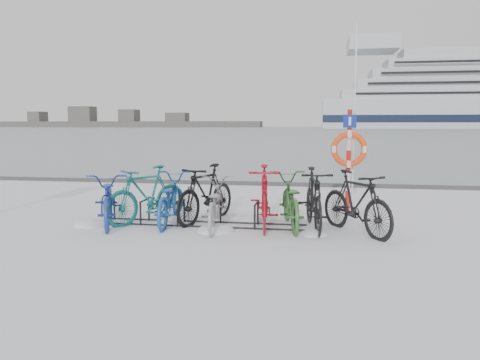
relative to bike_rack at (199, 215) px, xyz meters
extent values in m
plane|color=white|center=(0.00, 0.00, -0.18)|extent=(900.00, 900.00, 0.00)
cube|color=#939EA6|center=(0.00, 155.00, -0.17)|extent=(400.00, 298.00, 0.02)
cube|color=#3F3F42|center=(0.00, 5.90, -0.13)|extent=(400.00, 0.25, 0.10)
cylinder|color=black|center=(-1.80, -0.22, 0.04)|extent=(0.04, 0.04, 0.44)
cylinder|color=black|center=(-1.80, 0.22, 0.04)|extent=(0.04, 0.04, 0.44)
cylinder|color=black|center=(-1.80, 0.00, 0.26)|extent=(0.04, 0.44, 0.04)
cylinder|color=black|center=(-1.08, -0.22, 0.04)|extent=(0.04, 0.04, 0.44)
cylinder|color=black|center=(-1.08, 0.22, 0.04)|extent=(0.04, 0.04, 0.44)
cylinder|color=black|center=(-1.08, 0.00, 0.26)|extent=(0.04, 0.44, 0.04)
cylinder|color=black|center=(-0.36, -0.22, 0.04)|extent=(0.04, 0.04, 0.44)
cylinder|color=black|center=(-0.36, 0.22, 0.04)|extent=(0.04, 0.04, 0.44)
cylinder|color=black|center=(-0.36, 0.00, 0.26)|extent=(0.04, 0.44, 0.04)
cylinder|color=black|center=(0.36, -0.22, 0.04)|extent=(0.04, 0.04, 0.44)
cylinder|color=black|center=(0.36, 0.22, 0.04)|extent=(0.04, 0.04, 0.44)
cylinder|color=black|center=(0.36, 0.00, 0.26)|extent=(0.04, 0.44, 0.04)
cylinder|color=black|center=(1.08, -0.22, 0.04)|extent=(0.04, 0.04, 0.44)
cylinder|color=black|center=(1.08, 0.22, 0.04)|extent=(0.04, 0.04, 0.44)
cylinder|color=black|center=(1.08, 0.00, 0.26)|extent=(0.04, 0.44, 0.04)
cylinder|color=black|center=(1.80, -0.22, 0.04)|extent=(0.04, 0.04, 0.44)
cylinder|color=black|center=(1.80, 0.22, 0.04)|extent=(0.04, 0.04, 0.44)
cylinder|color=black|center=(1.80, 0.00, 0.26)|extent=(0.04, 0.44, 0.04)
cylinder|color=black|center=(0.00, -0.22, -0.16)|extent=(4.00, 0.03, 0.03)
cylinder|color=black|center=(0.00, 0.22, -0.16)|extent=(4.00, 0.03, 0.03)
cylinder|color=red|center=(2.84, 1.99, 0.04)|extent=(0.10, 0.10, 0.44)
cylinder|color=silver|center=(2.84, 1.99, 0.48)|extent=(0.10, 0.10, 0.44)
cylinder|color=red|center=(2.84, 1.99, 0.92)|extent=(0.10, 0.10, 0.44)
cylinder|color=silver|center=(2.84, 1.99, 1.36)|extent=(0.10, 0.10, 0.44)
cylinder|color=red|center=(2.84, 1.99, 1.80)|extent=(0.10, 0.10, 0.44)
torus|color=#F04716|center=(2.84, 1.90, 1.17)|extent=(0.77, 0.13, 0.77)
cube|color=#0D2197|center=(2.84, 1.91, 1.77)|extent=(0.28, 0.03, 0.28)
cylinder|color=silver|center=(2.94, 2.04, 1.82)|extent=(0.04, 0.04, 4.00)
cube|color=silver|center=(24.42, 204.12, 35.53)|extent=(20.41, 20.41, 6.12)
cube|color=#4C4C4C|center=(-120.00, 260.00, 1.57)|extent=(180.00, 12.00, 3.50)
cube|color=#4C4C4C|center=(-150.00, 260.00, 5.32)|extent=(24.00, 10.00, 8.00)
cube|color=#4C4C4C|center=(-90.00, 260.00, 4.82)|extent=(20.00, 10.00, 6.00)
imported|color=#233895|center=(-1.70, -0.22, 0.34)|extent=(1.41, 2.10, 1.04)
imported|color=#166769|center=(-1.07, 0.10, 0.38)|extent=(1.46, 1.87, 1.13)
imported|color=#1A519F|center=(-0.60, 0.05, 0.32)|extent=(0.86, 1.98, 1.01)
imported|color=black|center=(0.04, 0.37, 0.40)|extent=(1.17, 1.99, 1.15)
imported|color=#93979A|center=(0.34, -0.20, 0.30)|extent=(0.85, 1.89, 0.96)
imported|color=#A41222|center=(1.22, 0.07, 0.41)|extent=(0.78, 2.01, 1.17)
imported|color=#366D30|center=(1.69, 0.16, 0.33)|extent=(1.02, 2.06, 1.03)
imported|color=black|center=(2.12, 0.05, 0.39)|extent=(0.80, 1.96, 1.14)
imported|color=black|center=(2.85, -0.18, 0.38)|extent=(1.49, 1.85, 1.13)
ellipsoid|color=white|center=(0.90, 0.57, -0.18)|extent=(0.54, 0.54, 0.19)
ellipsoid|color=white|center=(-0.59, 0.29, -0.18)|extent=(0.50, 0.50, 0.18)
ellipsoid|color=white|center=(-2.01, -0.38, -0.18)|extent=(0.63, 0.63, 0.22)
ellipsoid|color=white|center=(2.14, -0.44, -0.18)|extent=(0.47, 0.47, 0.17)
ellipsoid|color=white|center=(0.65, 0.76, -0.18)|extent=(0.36, 0.36, 0.12)
ellipsoid|color=white|center=(0.41, -0.45, -0.18)|extent=(0.68, 0.68, 0.24)
camera|label=1|loc=(2.17, -8.41, 1.71)|focal=35.00mm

